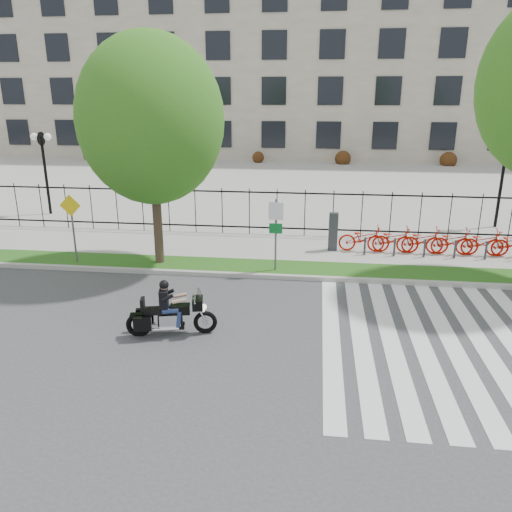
# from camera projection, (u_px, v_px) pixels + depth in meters

# --- Properties ---
(ground) EXTENTS (120.00, 120.00, 0.00)m
(ground) POSITION_uv_depth(u_px,v_px,m) (247.00, 332.00, 13.17)
(ground) COLOR #3B3B3D
(ground) RESTS_ON ground
(curb) EXTENTS (60.00, 0.20, 0.15)m
(curb) POSITION_uv_depth(u_px,v_px,m) (264.00, 276.00, 17.01)
(curb) COLOR #9F9E96
(curb) RESTS_ON ground
(grass_verge) EXTENTS (60.00, 1.50, 0.15)m
(grass_verge) POSITION_uv_depth(u_px,v_px,m) (267.00, 268.00, 17.82)
(grass_verge) COLOR #1E5314
(grass_verge) RESTS_ON ground
(sidewalk) EXTENTS (60.00, 3.50, 0.15)m
(sidewalk) POSITION_uv_depth(u_px,v_px,m) (273.00, 248.00, 20.18)
(sidewalk) COLOR #A5A19A
(sidewalk) RESTS_ON ground
(plaza) EXTENTS (80.00, 34.00, 0.10)m
(plaza) POSITION_uv_depth(u_px,v_px,m) (295.00, 179.00, 36.75)
(plaza) COLOR #A5A19A
(plaza) RESTS_ON ground
(crosswalk_stripes) EXTENTS (5.70, 8.00, 0.01)m
(crosswalk_stripes) POSITION_uv_depth(u_px,v_px,m) (436.00, 343.00, 12.60)
(crosswalk_stripes) COLOR silver
(crosswalk_stripes) RESTS_ON ground
(iron_fence) EXTENTS (30.00, 0.06, 2.00)m
(iron_fence) POSITION_uv_depth(u_px,v_px,m) (277.00, 212.00, 21.50)
(iron_fence) COLOR black
(iron_fence) RESTS_ON sidewalk
(office_building) EXTENTS (60.00, 21.90, 20.15)m
(office_building) POSITION_uv_depth(u_px,v_px,m) (306.00, 55.00, 52.50)
(office_building) COLOR gray
(office_building) RESTS_ON ground
(lamp_post_left) EXTENTS (1.06, 0.70, 4.25)m
(lamp_post_left) POSITION_uv_depth(u_px,v_px,m) (43.00, 153.00, 24.92)
(lamp_post_left) COLOR black
(lamp_post_left) RESTS_ON ground
(lamp_post_right) EXTENTS (1.06, 0.70, 4.25)m
(lamp_post_right) POSITION_uv_depth(u_px,v_px,m) (505.00, 160.00, 22.34)
(lamp_post_right) COLOR black
(lamp_post_right) RESTS_ON ground
(street_tree_1) EXTENTS (4.94, 4.94, 7.87)m
(street_tree_1) POSITION_uv_depth(u_px,v_px,m) (151.00, 120.00, 16.71)
(street_tree_1) COLOR #35251D
(street_tree_1) RESTS_ON grass_verge
(bike_share_station) EXTENTS (8.95, 0.88, 1.50)m
(bike_share_station) POSITION_uv_depth(u_px,v_px,m) (451.00, 241.00, 18.96)
(bike_share_station) COLOR #2D2D33
(bike_share_station) RESTS_ON sidewalk
(sign_pole_regulatory) EXTENTS (0.50, 0.09, 2.50)m
(sign_pole_regulatory) POSITION_uv_depth(u_px,v_px,m) (276.00, 226.00, 16.91)
(sign_pole_regulatory) COLOR #59595B
(sign_pole_regulatory) RESTS_ON grass_verge
(sign_pole_warning) EXTENTS (0.78, 0.09, 2.49)m
(sign_pole_warning) POSITION_uv_depth(u_px,v_px,m) (72.00, 219.00, 17.77)
(sign_pole_warning) COLOR #59595B
(sign_pole_warning) RESTS_ON grass_verge
(motorcycle_rider) EXTENTS (2.33, 0.96, 1.82)m
(motorcycle_rider) POSITION_uv_depth(u_px,v_px,m) (171.00, 313.00, 12.87)
(motorcycle_rider) COLOR black
(motorcycle_rider) RESTS_ON ground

